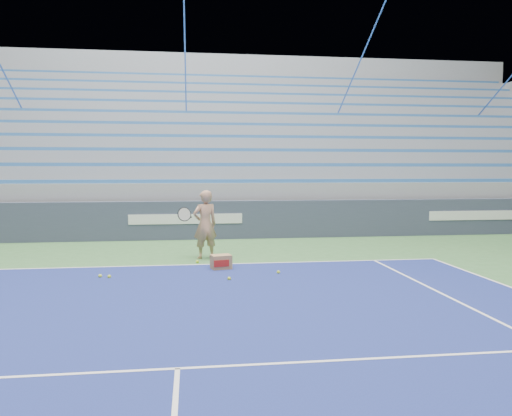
{
  "coord_description": "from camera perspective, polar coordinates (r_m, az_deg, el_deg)",
  "views": [
    {
      "loc": [
        0.15,
        1.52,
        1.98
      ],
      "look_at": [
        1.57,
        12.38,
        1.15
      ],
      "focal_mm": 35.0,
      "sensor_mm": 36.0,
      "label": 1
    }
  ],
  "objects": [
    {
      "name": "bleachers",
      "position": [
        20.09,
        -7.9,
        5.38
      ],
      "size": [
        31.0,
        9.15,
        7.3
      ],
      "color": "#919499",
      "rests_on": "ground"
    },
    {
      "name": "tennis_ball_0",
      "position": [
        10.77,
        -6.72,
        -6.11
      ],
      "size": [
        0.07,
        0.07,
        0.07
      ],
      "primitive_type": "sphere",
      "color": "#D0EC30",
      "rests_on": "ground"
    },
    {
      "name": "ball_box",
      "position": [
        10.07,
        -4.01,
        -6.18
      ],
      "size": [
        0.44,
        0.38,
        0.29
      ],
      "color": "#A1794D",
      "rests_on": "ground"
    },
    {
      "name": "tennis_ball_1",
      "position": [
        9.63,
        2.58,
        -7.34
      ],
      "size": [
        0.07,
        0.07,
        0.07
      ],
      "primitive_type": "sphere",
      "color": "#D0EC30",
      "rests_on": "ground"
    },
    {
      "name": "sponsor_barrier",
      "position": [
        14.44,
        -7.99,
        -1.39
      ],
      "size": [
        30.0,
        0.32,
        1.1
      ],
      "color": "#383F55",
      "rests_on": "ground"
    },
    {
      "name": "tennis_ball_3",
      "position": [
        9.72,
        -17.39,
        -7.43
      ],
      "size": [
        0.07,
        0.07,
        0.07
      ],
      "primitive_type": "sphere",
      "color": "#D0EC30",
      "rests_on": "ground"
    },
    {
      "name": "tennis_ball_2",
      "position": [
        9.08,
        -3.09,
        -8.06
      ],
      "size": [
        0.07,
        0.07,
        0.07
      ],
      "primitive_type": "sphere",
      "color": "#D0EC30",
      "rests_on": "ground"
    },
    {
      "name": "tennis_ball_4",
      "position": [
        9.62,
        -16.42,
        -7.53
      ],
      "size": [
        0.07,
        0.07,
        0.07
      ],
      "primitive_type": "sphere",
      "color": "#D0EC30",
      "rests_on": "ground"
    },
    {
      "name": "tennis_player",
      "position": [
        11.22,
        -5.87,
        -1.88
      ],
      "size": [
        0.93,
        0.89,
        1.54
      ],
      "color": "tan",
      "rests_on": "ground"
    }
  ]
}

